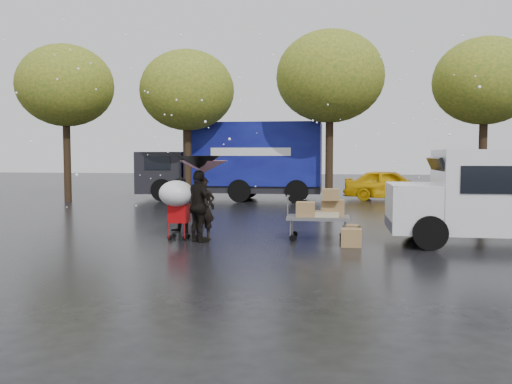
# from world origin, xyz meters

# --- Properties ---
(ground) EXTENTS (90.00, 90.00, 0.00)m
(ground) POSITION_xyz_m (0.00, 0.00, 0.00)
(ground) COLOR black
(ground) RESTS_ON ground
(person_pink) EXTENTS (0.67, 0.62, 1.54)m
(person_pink) POSITION_xyz_m (-0.39, 0.36, 0.77)
(person_pink) COLOR black
(person_pink) RESTS_ON ground
(person_middle) EXTENTS (0.90, 0.85, 1.48)m
(person_middle) POSITION_xyz_m (-1.27, 1.42, 0.74)
(person_middle) COLOR black
(person_middle) RESTS_ON ground
(person_black) EXTENTS (1.07, 0.91, 1.72)m
(person_black) POSITION_xyz_m (-0.42, 0.00, 0.86)
(person_black) COLOR black
(person_black) RESTS_ON ground
(umbrella_pink) EXTENTS (1.19, 1.19, 1.94)m
(umbrella_pink) POSITION_xyz_m (-0.39, 0.36, 1.79)
(umbrella_pink) COLOR #4C4C4C
(umbrella_pink) RESTS_ON ground
(umbrella_black) EXTENTS (1.09, 1.09, 2.06)m
(umbrella_black) POSITION_xyz_m (-0.42, 0.00, 1.91)
(umbrella_black) COLOR #4C4C4C
(umbrella_black) RESTS_ON ground
(vendor_cart) EXTENTS (1.52, 0.80, 1.27)m
(vendor_cart) POSITION_xyz_m (2.46, 0.72, 0.73)
(vendor_cart) COLOR slate
(vendor_cart) RESTS_ON ground
(shopping_cart) EXTENTS (0.84, 0.84, 1.46)m
(shopping_cart) POSITION_xyz_m (-1.00, 0.14, 1.06)
(shopping_cart) COLOR #B30A0D
(shopping_cart) RESTS_ON ground
(white_van) EXTENTS (4.91, 2.18, 2.20)m
(white_van) POSITION_xyz_m (6.66, 0.64, 1.16)
(white_van) COLOR white
(white_van) RESTS_ON ground
(blue_truck) EXTENTS (8.30, 2.60, 3.50)m
(blue_truck) POSITION_xyz_m (-1.72, 11.89, 1.76)
(blue_truck) COLOR #0D0C60
(blue_truck) RESTS_ON ground
(box_ground_near) EXTENTS (0.46, 0.37, 0.41)m
(box_ground_near) POSITION_xyz_m (3.16, -0.12, 0.21)
(box_ground_near) COLOR olive
(box_ground_near) RESTS_ON ground
(box_ground_far) EXTENTS (0.44, 0.36, 0.31)m
(box_ground_far) POSITION_xyz_m (3.20, 1.32, 0.16)
(box_ground_far) COLOR olive
(box_ground_far) RESTS_ON ground
(yellow_taxi) EXTENTS (4.31, 2.22, 1.40)m
(yellow_taxi) POSITION_xyz_m (5.21, 12.72, 0.70)
(yellow_taxi) COLOR yellow
(yellow_taxi) RESTS_ON ground
(tree_row) EXTENTS (21.60, 4.40, 7.12)m
(tree_row) POSITION_xyz_m (-0.47, 10.00, 5.02)
(tree_row) COLOR black
(tree_row) RESTS_ON ground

